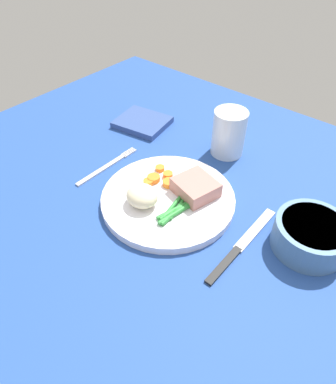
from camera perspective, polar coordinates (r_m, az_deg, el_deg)
The scene contains 11 objects.
dining_table at distance 67.79cm, azimuth 4.12°, elevation -2.00°, with size 120.00×90.00×2.00cm.
dinner_plate at distance 66.07cm, azimuth 0.00°, elevation -1.15°, with size 25.53×25.53×1.60cm, color white.
meat_portion at distance 65.35cm, azimuth 4.59°, elevation 0.78°, with size 7.43×6.92×2.91cm, color #B2756B.
mashed_potatoes at distance 62.94cm, azimuth -4.31°, elevation -0.64°, with size 6.10×5.46×3.78cm, color beige.
carrot_slices at distance 68.61cm, azimuth -1.33°, elevation 2.28°, with size 6.69×6.76×1.07cm.
green_beans at distance 62.35cm, azimuth 1.18°, elevation -2.95°, with size 4.63×10.27×0.88cm.
fork at distance 75.85cm, azimuth -10.04°, elevation 4.23°, with size 1.44×16.60×0.40cm.
knife at distance 60.41cm, azimuth 11.97°, elevation -8.71°, with size 1.70×20.50×0.64cm.
water_glass at distance 77.81cm, azimuth 9.97°, elevation 9.18°, with size 7.30×7.30×10.28cm.
salad_bowl at distance 61.76cm, azimuth 22.61°, elevation -6.46°, with size 12.28×12.28×5.34cm.
napkin at distance 88.75cm, azimuth -4.26°, elevation 11.44°, with size 12.29×10.52×1.53cm, color #334C8C.
Camera 1 is at (27.54, -39.85, 48.43)cm, focal length 32.20 mm.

